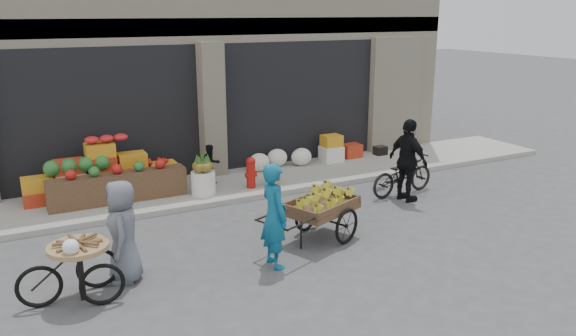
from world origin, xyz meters
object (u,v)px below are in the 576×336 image
vendor_woman (274,215)px  bicycle (402,175)px  pineapple_bin (203,183)px  seated_person (211,165)px  cyclist (408,161)px  vendor_grey (123,231)px  banana_cart (320,205)px  fire_hydrant (251,171)px  orange_bucket (272,179)px  tricycle_cart (79,263)px

vendor_woman → bicycle: size_ratio=1.00×
pineapple_bin → seated_person: size_ratio=0.56×
cyclist → vendor_woman: bearing=105.8°
vendor_grey → banana_cart: bearing=104.0°
pineapple_bin → bicycle: bicycle is taller
fire_hydrant → seated_person: 0.96m
banana_cart → orange_bucket: bearing=58.5°
tricycle_cart → vendor_grey: bearing=29.0°
tricycle_cart → vendor_woman: bearing=-1.8°
tricycle_cart → orange_bucket: bearing=39.2°
pineapple_bin → vendor_grey: (-2.31, -3.08, 0.42)m
orange_bucket → vendor_grey: size_ratio=0.20×
pineapple_bin → seated_person: bearing=56.3°
banana_cart → tricycle_cart: size_ratio=1.62×
seated_person → tricycle_cart: 5.26m
pineapple_bin → orange_bucket: pineapple_bin is taller
vendor_woman → orange_bucket: bearing=-26.3°
fire_hydrant → vendor_grey: (-3.41, -3.03, 0.28)m
vendor_woman → tricycle_cart: 2.93m
fire_hydrant → vendor_grey: size_ratio=0.45×
fire_hydrant → orange_bucket: fire_hydrant is taller
banana_cart → vendor_woman: vendor_woman is taller
fire_hydrant → banana_cart: (-0.02, -3.06, 0.16)m
fire_hydrant → vendor_grey: bearing=-138.3°
pineapple_bin → seated_person: seated_person is taller
banana_cart → vendor_grey: (-3.39, 0.02, 0.13)m
orange_bucket → fire_hydrant: bearing=174.3°
orange_bucket → cyclist: (2.25, -1.99, 0.62)m
bicycle → cyclist: size_ratio=0.96×
seated_person → orange_bucket: bearing=-40.3°
vendor_grey → cyclist: size_ratio=0.88×
seated_person → banana_cart: seated_person is taller
pineapple_bin → fire_hydrant: (1.10, -0.05, 0.13)m
fire_hydrant → tricycle_cart: bearing=-140.6°
tricycle_cart → cyclist: bearing=14.3°
seated_person → vendor_grey: size_ratio=0.59×
fire_hydrant → banana_cart: banana_cart is taller
banana_cart → bicycle: (2.97, 1.41, -0.21)m
orange_bucket → tricycle_cart: (-4.60, -3.31, 0.30)m
orange_bucket → bicycle: (2.45, -1.59, 0.18)m
fire_hydrant → seated_person: bearing=137.1°
seated_person → vendor_woman: vendor_woman is taller
vendor_woman → bicycle: vendor_woman is taller
banana_cart → vendor_grey: 3.40m
vendor_grey → cyclist: cyclist is taller
tricycle_cart → cyclist: cyclist is taller
fire_hydrant → cyclist: (2.75, -2.04, 0.39)m
vendor_grey → orange_bucket: bearing=141.7°
pineapple_bin → tricycle_cart: 4.55m
tricycle_cart → bicycle: size_ratio=0.84×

